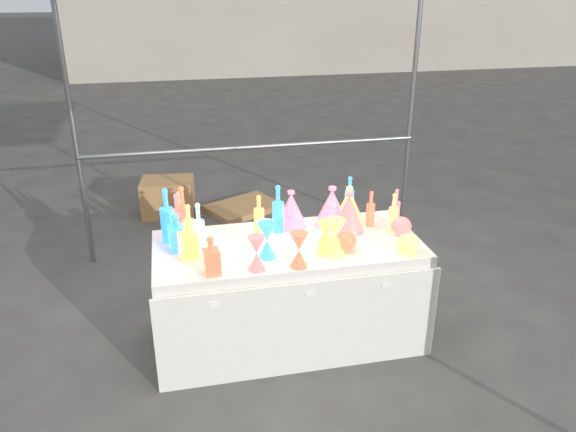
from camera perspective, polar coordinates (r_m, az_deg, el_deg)
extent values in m
plane|color=#5A5954|center=(4.18, 0.00, -12.04)|extent=(80.00, 80.00, 0.00)
cylinder|color=gray|center=(5.04, -20.91, 7.82)|extent=(0.04, 0.04, 2.40)
cylinder|color=gray|center=(5.45, 12.36, 9.90)|extent=(0.04, 0.04, 2.40)
cylinder|color=gray|center=(5.06, -3.55, 7.00)|extent=(3.00, 0.04, 0.04)
cube|color=white|center=(3.97, 0.00, -7.63)|extent=(1.80, 0.80, 0.75)
cube|color=white|center=(3.65, 1.40, -11.41)|extent=(1.84, 0.02, 0.68)
cube|color=white|center=(3.43, -7.58, -8.95)|extent=(0.06, 0.00, 0.03)
cube|color=white|center=(3.51, 2.29, -7.91)|extent=(0.06, 0.00, 0.03)
cube|color=white|center=(3.65, 9.97, -6.94)|extent=(0.06, 0.00, 0.03)
cube|color=#AF804F|center=(6.22, -12.09, 1.89)|extent=(0.59, 0.46, 0.40)
cube|color=#AF804F|center=(6.27, -4.53, 0.89)|extent=(0.91, 0.82, 0.06)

